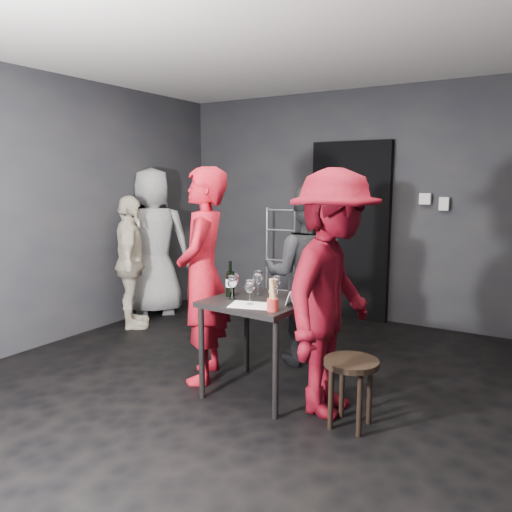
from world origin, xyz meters
The scene contains 25 objects.
floor centered at (0.00, 0.00, 0.00)m, with size 4.50×5.00×0.02m, color black.
ceiling centered at (0.00, 0.00, 2.70)m, with size 4.50×5.00×0.02m, color silver.
wall_back centered at (0.00, 2.50, 1.35)m, with size 4.50×0.04×2.70m, color black.
wall_left centered at (-2.25, 0.00, 1.35)m, with size 0.04×5.00×2.70m, color black.
doorway centered at (0.00, 2.44, 1.05)m, with size 0.95×0.10×2.10m, color black.
wallbox_upper centered at (0.85, 2.45, 1.45)m, with size 0.12×0.06×0.12m, color #B7B7B2.
wallbox_lower centered at (1.05, 2.45, 1.40)m, with size 0.10×0.06×0.14m, color #B7B7B2.
hand_truck centered at (-0.83, 2.19, 0.23)m, with size 0.44×0.36×1.31m.
tasting_table centered at (0.20, 0.00, 0.65)m, with size 0.72×0.72×0.75m.
stool centered at (1.01, -0.16, 0.38)m, with size 0.37×0.37×0.47m.
server_red centered at (-0.35, 0.01, 1.03)m, with size 0.75×0.49×2.07m, color #AA0E1D.
woman_black centered at (0.21, 0.79, 0.86)m, with size 0.83×0.46×1.71m, color black.
man_maroon centered at (0.80, -0.01, 1.01)m, with size 1.30×0.60×2.01m, color #570510.
bystander_cream centered at (-1.93, 0.77, 0.74)m, with size 0.86×0.41×1.47m, color #F2E2C7.
bystander_grey centered at (-2.12, 1.34, 1.08)m, with size 1.05×0.58×2.16m, color #969696.
tasting_mat centered at (0.25, -0.20, 0.75)m, with size 0.31×0.21×0.00m, color white.
wine_glass_a centered at (0.02, -0.11, 0.85)m, with size 0.08×0.08×0.20m, color white, non-canonical shape.
wine_glass_b centered at (-0.06, 0.05, 0.84)m, with size 0.07×0.07×0.18m, color white, non-canonical shape.
wine_glass_c centered at (0.12, 0.10, 0.86)m, with size 0.08×0.08×0.22m, color white, non-canonical shape.
wine_glass_d centered at (0.22, -0.18, 0.85)m, with size 0.08×0.08×0.20m, color white, non-canonical shape.
wine_glass_e centered at (0.41, -0.16, 0.84)m, with size 0.07×0.07×0.18m, color white, non-canonical shape.
wine_glass_f centered at (0.28, 0.10, 0.84)m, with size 0.07×0.07×0.19m, color white, non-canonical shape.
wine_bottle centered at (-0.05, -0.04, 0.86)m, with size 0.07×0.07×0.28m.
breadstick_cup centered at (0.46, -0.26, 0.86)m, with size 0.08×0.08×0.25m.
reserved_card centered at (0.47, -0.01, 0.80)m, with size 0.08×0.13×0.10m, color white, non-canonical shape.
Camera 1 is at (2.10, -3.20, 1.65)m, focal length 35.00 mm.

